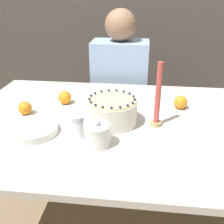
% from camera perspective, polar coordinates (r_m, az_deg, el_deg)
% --- Properties ---
extents(dining_table, '(1.54, 1.05, 0.76)m').
position_cam_1_polar(dining_table, '(1.32, 0.92, -5.78)').
color(dining_table, beige).
rests_on(dining_table, ground_plane).
extents(cake, '(0.23, 0.23, 0.13)m').
position_cam_1_polar(cake, '(1.23, 0.00, 0.17)').
color(cake, white).
rests_on(cake, dining_table).
extents(sugar_bowl, '(0.11, 0.11, 0.12)m').
position_cam_1_polar(sugar_bowl, '(1.06, -3.22, -5.02)').
color(sugar_bowl, white).
rests_on(sugar_bowl, dining_table).
extents(sugar_shaker, '(0.05, 0.05, 0.10)m').
position_cam_1_polar(sugar_shaker, '(1.12, -7.37, -3.30)').
color(sugar_shaker, white).
rests_on(sugar_shaker, dining_table).
extents(plate_stack, '(0.23, 0.23, 0.03)m').
position_cam_1_polar(plate_stack, '(1.22, -17.08, -3.61)').
color(plate_stack, white).
rests_on(plate_stack, dining_table).
extents(candle, '(0.05, 0.05, 0.30)m').
position_cam_1_polar(candle, '(1.20, 9.90, 2.45)').
color(candle, tan).
rests_on(candle, dining_table).
extents(orange_fruit_0, '(0.07, 0.07, 0.07)m').
position_cam_1_polar(orange_fruit_0, '(1.43, 14.70, 2.07)').
color(orange_fruit_0, orange).
rests_on(orange_fruit_0, dining_table).
extents(orange_fruit_1, '(0.07, 0.07, 0.07)m').
position_cam_1_polar(orange_fruit_1, '(1.39, -18.38, 0.81)').
color(orange_fruit_1, orange).
rests_on(orange_fruit_1, dining_table).
extents(orange_fruit_2, '(0.07, 0.07, 0.07)m').
position_cam_1_polar(orange_fruit_2, '(1.47, -10.22, 3.13)').
color(orange_fruit_2, orange).
rests_on(orange_fruit_2, dining_table).
extents(person_man_blue_shirt, '(0.40, 0.34, 1.22)m').
position_cam_1_polar(person_man_blue_shirt, '(2.02, 1.64, 1.98)').
color(person_man_blue_shirt, '#595960').
rests_on(person_man_blue_shirt, ground_plane).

